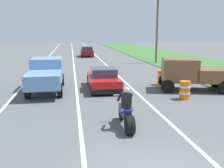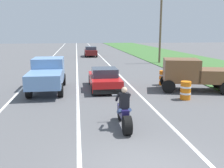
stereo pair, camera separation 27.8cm
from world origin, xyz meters
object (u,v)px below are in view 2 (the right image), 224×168
(motorcycle_with_rider, at_px, (124,114))
(pickup_truck_left_lane_light_blue, at_px, (47,73))
(construction_barrel_nearest, at_px, (186,90))
(construction_barrel_mid, at_px, (163,78))
(pickup_truck_right_shoulder_brown, at_px, (196,73))
(distant_car_far_ahead, at_px, (91,51))
(sports_car_red, at_px, (104,79))

(motorcycle_with_rider, xyz_separation_m, pickup_truck_left_lane_light_blue, (-3.55, 6.86, 0.51))
(construction_barrel_nearest, height_order, construction_barrel_mid, same)
(pickup_truck_right_shoulder_brown, bearing_deg, construction_barrel_mid, 125.83)
(pickup_truck_right_shoulder_brown, height_order, distant_car_far_ahead, pickup_truck_right_shoulder_brown)
(construction_barrel_nearest, xyz_separation_m, construction_barrel_mid, (0.09, 3.92, 0.00))
(pickup_truck_left_lane_light_blue, xyz_separation_m, construction_barrel_mid, (7.74, 0.82, -0.60))
(pickup_truck_left_lane_light_blue, xyz_separation_m, construction_barrel_nearest, (7.64, -3.11, -0.60))
(pickup_truck_right_shoulder_brown, xyz_separation_m, distant_car_far_ahead, (-5.25, 23.73, -0.33))
(distant_car_far_ahead, bearing_deg, pickup_truck_left_lane_light_blue, -99.85)
(sports_car_red, relative_size, construction_barrel_mid, 4.30)
(sports_car_red, relative_size, distant_car_far_ahead, 1.08)
(pickup_truck_right_shoulder_brown, distance_m, construction_barrel_mid, 2.50)
(pickup_truck_left_lane_light_blue, xyz_separation_m, distant_car_far_ahead, (3.92, 22.57, -0.33))
(pickup_truck_left_lane_light_blue, bearing_deg, sports_car_red, 2.12)
(motorcycle_with_rider, distance_m, pickup_truck_right_shoulder_brown, 8.02)
(motorcycle_with_rider, distance_m, construction_barrel_mid, 8.75)
(sports_car_red, xyz_separation_m, pickup_truck_right_shoulder_brown, (5.61, -1.29, 0.48))
(pickup_truck_left_lane_light_blue, height_order, construction_barrel_nearest, pickup_truck_left_lane_light_blue)
(sports_car_red, height_order, pickup_truck_left_lane_light_blue, pickup_truck_left_lane_light_blue)
(construction_barrel_nearest, bearing_deg, distant_car_far_ahead, 98.26)
(distant_car_far_ahead, bearing_deg, motorcycle_with_rider, -90.72)
(construction_barrel_mid, xyz_separation_m, distant_car_far_ahead, (-3.82, 21.76, 0.27))
(distant_car_far_ahead, bearing_deg, pickup_truck_right_shoulder_brown, -77.53)
(pickup_truck_left_lane_light_blue, relative_size, pickup_truck_right_shoulder_brown, 0.93)
(motorcycle_with_rider, relative_size, sports_car_red, 0.51)
(motorcycle_with_rider, bearing_deg, sports_car_red, 89.98)
(pickup_truck_left_lane_light_blue, distance_m, construction_barrel_mid, 7.81)
(pickup_truck_left_lane_light_blue, distance_m, distant_car_far_ahead, 22.91)
(pickup_truck_left_lane_light_blue, height_order, construction_barrel_mid, pickup_truck_left_lane_light_blue)
(sports_car_red, height_order, construction_barrel_mid, sports_car_red)
(sports_car_red, xyz_separation_m, pickup_truck_left_lane_light_blue, (-3.55, -0.13, 0.48))
(motorcycle_with_rider, bearing_deg, pickup_truck_right_shoulder_brown, 45.47)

